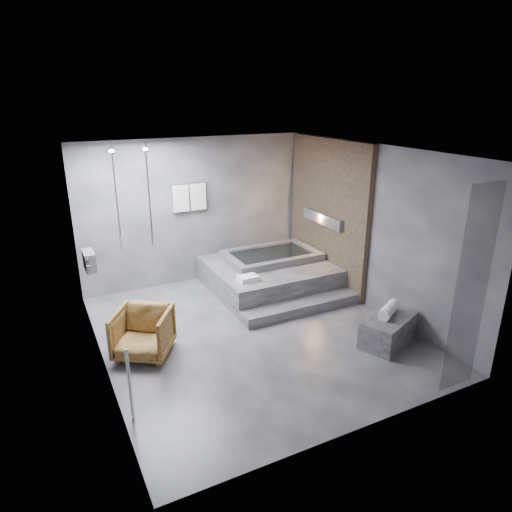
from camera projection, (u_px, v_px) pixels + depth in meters
room at (270, 220)px, 6.98m from camera, size 5.00×5.04×2.82m
tub_deck at (269, 275)px, 8.77m from camera, size 2.20×2.00×0.50m
tub_step at (301, 307)px, 7.83m from camera, size 2.20×0.36×0.18m
concrete_bench at (388, 330)px, 6.83m from camera, size 1.07×0.84×0.43m
driftwood_chair at (143, 333)px, 6.47m from camera, size 1.04×1.05×0.70m
rolled_towel at (389, 310)px, 6.78m from camera, size 0.51×0.39×0.17m
deck_towel at (248, 278)px, 7.86m from camera, size 0.33×0.25×0.09m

